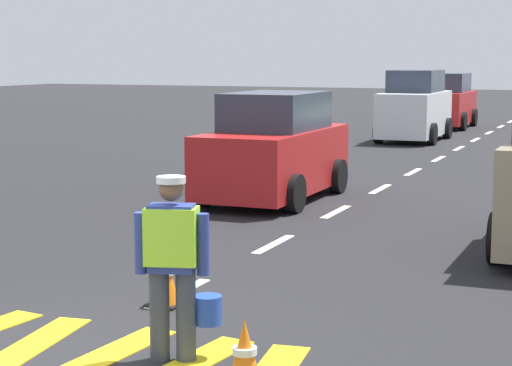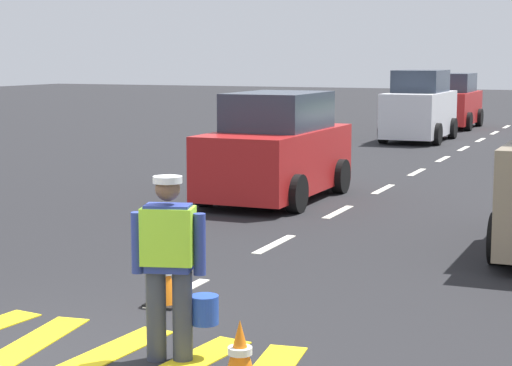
# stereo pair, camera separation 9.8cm
# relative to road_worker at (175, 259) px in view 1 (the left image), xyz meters

# --- Properties ---
(ground_plane) EXTENTS (96.00, 96.00, 0.00)m
(ground_plane) POSITION_rel_road_worker_xyz_m (-1.04, 20.38, -0.93)
(ground_plane) COLOR black
(crosswalk_stripes) EXTENTS (4.49, 1.93, 0.01)m
(crosswalk_stripes) POSITION_rel_road_worker_xyz_m (-1.04, -0.20, -0.92)
(crosswalk_stripes) COLOR yellow
(crosswalk_stripes) RESTS_ON ground
(lane_center_line) EXTENTS (0.14, 46.40, 0.01)m
(lane_center_line) POSITION_rel_road_worker_xyz_m (-1.04, 24.58, -0.93)
(lane_center_line) COLOR silver
(lane_center_line) RESTS_ON ground
(road_worker) EXTENTS (0.72, 0.50, 1.67)m
(road_worker) POSITION_rel_road_worker_xyz_m (0.00, 0.00, 0.00)
(road_worker) COLOR #383D4C
(road_worker) RESTS_ON ground
(traffic_cone_near) EXTENTS (0.36, 0.36, 0.66)m
(traffic_cone_near) POSITION_rel_road_worker_xyz_m (-0.95, 1.58, -0.60)
(traffic_cone_near) COLOR black
(traffic_cone_near) RESTS_ON ground
(traffic_cone_far) EXTENTS (0.36, 0.36, 0.60)m
(traffic_cone_far) POSITION_rel_road_worker_xyz_m (0.88, -0.48, -0.63)
(traffic_cone_far) COLOR black
(traffic_cone_far) RESTS_ON ground
(car_oncoming_lead) EXTENTS (1.98, 4.05, 2.03)m
(car_oncoming_lead) POSITION_rel_road_worker_xyz_m (-2.58, 9.03, 0.01)
(car_oncoming_lead) COLOR red
(car_oncoming_lead) RESTS_ON ground
(car_oncoming_second) EXTENTS (1.89, 3.95, 2.26)m
(car_oncoming_second) POSITION_rel_road_worker_xyz_m (-2.83, 22.07, 0.12)
(car_oncoming_second) COLOR silver
(car_oncoming_second) RESTS_ON ground
(car_oncoming_third) EXTENTS (1.91, 3.82, 2.06)m
(car_oncoming_third) POSITION_rel_road_worker_xyz_m (-2.92, 27.89, 0.02)
(car_oncoming_third) COLOR red
(car_oncoming_third) RESTS_ON ground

